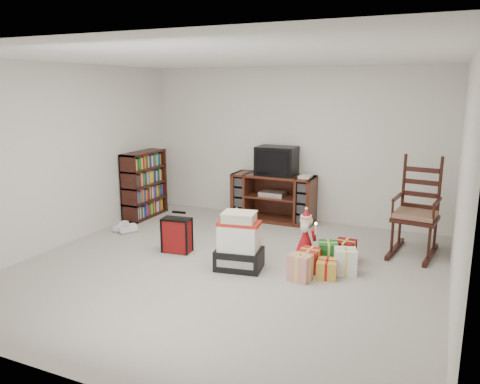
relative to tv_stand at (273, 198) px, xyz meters
The scene contains 13 objects.
room 2.40m from the tv_stand, 84.19° to the right, with size 5.01×5.01×2.51m.
tv_stand is the anchor object (origin of this frame).
bookshelf 2.20m from the tv_stand, 162.54° to the right, with size 0.31×0.92×1.12m.
rocking_chair 2.36m from the tv_stand, 17.01° to the right, with size 0.65×0.96×1.35m.
gift_pile 2.20m from the tv_stand, 80.55° to the right, with size 0.61×0.49×0.70m.
red_suitcase 2.09m from the tv_stand, 107.93° to the right, with size 0.38×0.23×0.55m.
stocking 1.83m from the tv_stand, 81.39° to the right, with size 0.29×0.12×0.62m, color #0E7E11, non-canonical shape.
teddy_bear 1.90m from the tv_stand, 78.46° to the right, with size 0.25×0.22×0.37m.
santa_figurine 1.82m from the tv_stand, 56.57° to the right, with size 0.33×0.31×0.67m.
mrs_claus_figurine 1.60m from the tv_stand, 87.76° to the right, with size 0.29×0.27×0.59m.
sneaker_pair 2.43m from the tv_stand, 140.33° to the right, with size 0.36×0.29×0.10m.
gift_cluster 2.28m from the tv_stand, 53.35° to the right, with size 0.71×0.99×0.24m.
crt_television 0.62m from the tv_stand, ahead, with size 0.64×0.48×0.46m.
Camera 1 is at (2.36, -4.85, 2.18)m, focal length 35.00 mm.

